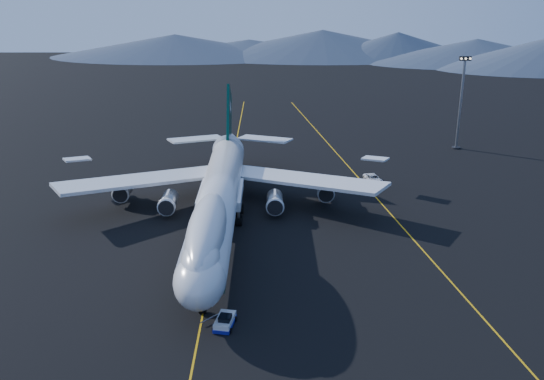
{
  "coord_description": "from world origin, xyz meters",
  "views": [
    {
      "loc": [
        8.44,
        -93.89,
        40.61
      ],
      "look_at": [
        8.96,
        3.43,
        6.0
      ],
      "focal_mm": 40.0,
      "sensor_mm": 36.0,
      "label": 1
    }
  ],
  "objects_px": {
    "pushback_tug": "(225,322)",
    "service_van": "(373,179)",
    "boeing_747": "(218,198)",
    "floodlight_mast": "(461,103)"
  },
  "relations": [
    {
      "from": "pushback_tug",
      "to": "service_van",
      "type": "height_order",
      "value": "pushback_tug"
    },
    {
      "from": "boeing_747",
      "to": "service_van",
      "type": "height_order",
      "value": "boeing_747"
    },
    {
      "from": "pushback_tug",
      "to": "service_van",
      "type": "bearing_deg",
      "value": 74.07
    },
    {
      "from": "boeing_747",
      "to": "service_van",
      "type": "relative_size",
      "value": 12.7
    },
    {
      "from": "boeing_747",
      "to": "service_van",
      "type": "bearing_deg",
      "value": 39.79
    },
    {
      "from": "boeing_747",
      "to": "pushback_tug",
      "type": "bearing_deg",
      "value": -84.2
    },
    {
      "from": "boeing_747",
      "to": "floodlight_mast",
      "type": "bearing_deg",
      "value": 42.86
    },
    {
      "from": "service_van",
      "to": "floodlight_mast",
      "type": "relative_size",
      "value": 0.25
    },
    {
      "from": "boeing_747",
      "to": "service_van",
      "type": "distance_m",
      "value": 39.41
    },
    {
      "from": "service_van",
      "to": "floodlight_mast",
      "type": "xyz_separation_m",
      "value": [
        24.9,
        25.97,
        10.64
      ]
    }
  ]
}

